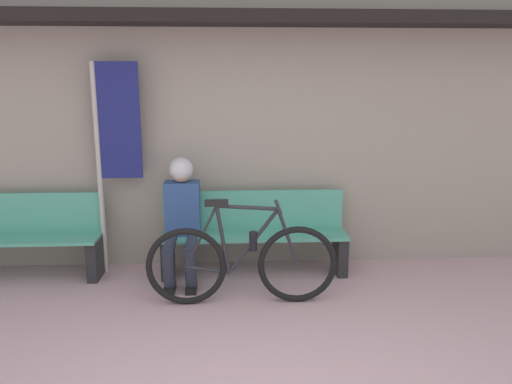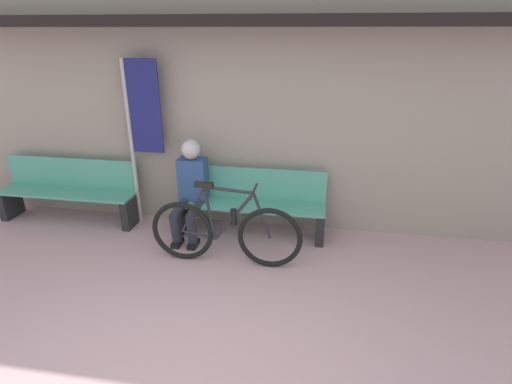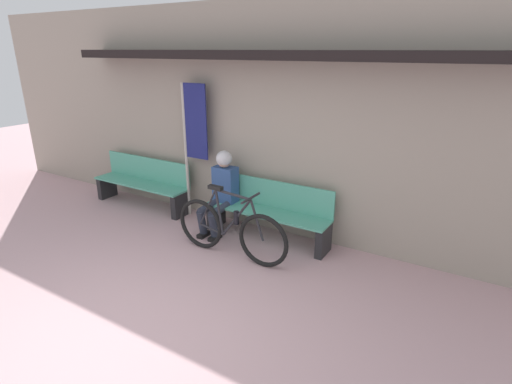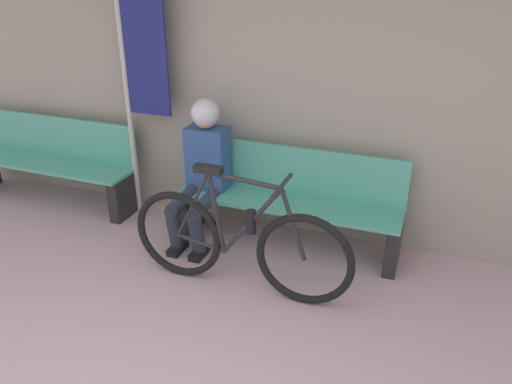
% 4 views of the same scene
% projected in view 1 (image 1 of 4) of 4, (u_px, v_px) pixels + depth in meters
% --- Properties ---
extents(storefront_wall, '(12.00, 0.56, 3.20)m').
position_uv_depth(storefront_wall, '(241.00, 107.00, 5.09)').
color(storefront_wall, '#9E9384').
rests_on(storefront_wall, ground_plane).
extents(park_bench_near, '(1.85, 0.42, 0.83)m').
position_uv_depth(park_bench_near, '(254.00, 235.00, 5.06)').
color(park_bench_near, '#51A88E').
rests_on(park_bench_near, ground_plane).
extents(bicycle, '(1.67, 0.40, 0.94)m').
position_uv_depth(bicycle, '(242.00, 263.00, 4.34)').
color(bicycle, black).
rests_on(bicycle, ground_plane).
extents(person_seated, '(0.34, 0.66, 1.20)m').
position_uv_depth(person_seated, '(182.00, 212.00, 4.84)').
color(person_seated, '#2D3342').
rests_on(person_seated, ground_plane).
extents(park_bench_far, '(1.85, 0.42, 0.83)m').
position_uv_depth(park_bench_far, '(6.00, 239.00, 4.93)').
color(park_bench_far, '#51A88E').
rests_on(park_bench_far, ground_plane).
extents(banner_pole, '(0.45, 0.05, 2.10)m').
position_uv_depth(banner_pole, '(112.00, 140.00, 4.86)').
color(banner_pole, '#B7B2A8').
rests_on(banner_pole, ground_plane).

